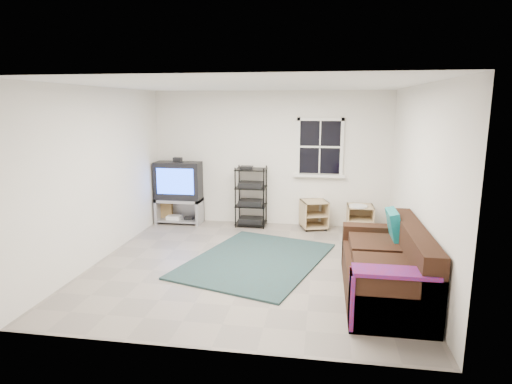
% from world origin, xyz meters
% --- Properties ---
extents(room, '(4.60, 4.62, 4.60)m').
position_xyz_m(room, '(0.95, 2.27, 1.48)').
color(room, gray).
rests_on(room, ground).
extents(tv_unit, '(0.90, 0.45, 1.32)m').
position_xyz_m(tv_unit, '(-1.80, 2.05, 0.73)').
color(tv_unit, '#939299').
rests_on(tv_unit, ground).
extents(av_rack, '(0.59, 0.43, 1.17)m').
position_xyz_m(av_rack, '(-0.34, 2.07, 0.51)').
color(av_rack, black).
rests_on(av_rack, ground).
extents(side_table_left, '(0.59, 0.59, 0.55)m').
position_xyz_m(side_table_left, '(0.87, 2.08, 0.29)').
color(side_table_left, tan).
rests_on(side_table_left, ground).
extents(side_table_right, '(0.47, 0.50, 0.54)m').
position_xyz_m(side_table_right, '(1.72, 1.94, 0.30)').
color(side_table_right, tan).
rests_on(side_table_right, ground).
extents(sofa, '(0.93, 2.10, 0.96)m').
position_xyz_m(sofa, '(1.85, -0.76, 0.34)').
color(sofa, black).
rests_on(sofa, ground).
extents(shag_rug, '(2.40, 2.84, 0.03)m').
position_xyz_m(shag_rug, '(0.06, 0.15, 0.01)').
color(shag_rug, black).
rests_on(shag_rug, ground).
extents(paper_bag, '(0.33, 0.24, 0.44)m').
position_xyz_m(paper_bag, '(-2.15, 2.15, 0.22)').
color(paper_bag, olive).
rests_on(paper_bag, ground).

